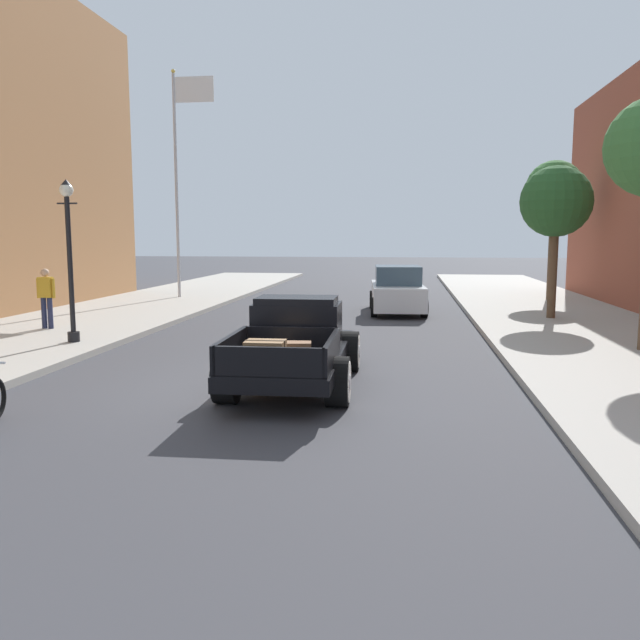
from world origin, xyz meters
TOP-DOWN VIEW (x-y plane):
  - ground_plane at (0.00, 0.00)m, footprint 140.00×140.00m
  - hotrod_truck_black at (0.45, 0.36)m, footprint 2.25×4.97m
  - car_background_white at (2.13, 11.42)m, footprint 2.09×4.41m
  - pedestrian_sidewalk_left at (-7.34, 5.24)m, footprint 0.53×0.22m
  - street_lamp_near at (-5.50, 3.26)m, footprint 0.50×0.32m
  - flagpole at (-6.74, 14.64)m, footprint 1.74×0.16m
  - street_tree_second at (6.92, 9.49)m, footprint 2.16×2.16m
  - street_tree_third at (8.15, 15.48)m, footprint 2.23×2.23m

SIDE VIEW (x-z plane):
  - ground_plane at x=0.00m, z-range 0.00..0.00m
  - hotrod_truck_black at x=0.45m, z-range -0.04..1.54m
  - car_background_white at x=2.13m, z-range -0.06..1.59m
  - pedestrian_sidewalk_left at x=-7.34m, z-range 0.26..1.91m
  - street_lamp_near at x=-5.50m, z-range 0.46..4.31m
  - street_tree_second at x=6.92m, z-range 1.36..6.01m
  - street_tree_third at x=8.15m, z-range 1.71..7.18m
  - flagpole at x=-6.74m, z-range 1.19..10.35m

